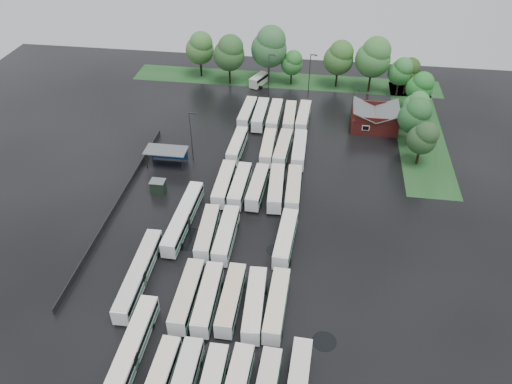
# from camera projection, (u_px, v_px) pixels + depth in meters

# --- Properties ---
(ground) EXTENTS (160.00, 160.00, 0.00)m
(ground) POSITION_uv_depth(u_px,v_px,m) (233.00, 248.00, 80.24)
(ground) COLOR black
(ground) RESTS_ON ground
(brick_building) EXTENTS (10.07, 8.60, 5.39)m
(brick_building) POSITION_uv_depth(u_px,v_px,m) (374.00, 120.00, 110.20)
(brick_building) COLOR maroon
(brick_building) RESTS_ON ground
(wash_shed) EXTENTS (8.20, 4.20, 3.58)m
(wash_shed) POSITION_uv_depth(u_px,v_px,m) (167.00, 151.00, 97.83)
(wash_shed) COLOR #2D2D30
(wash_shed) RESTS_ON ground
(utility_hut) EXTENTS (2.70, 2.20, 2.62)m
(utility_hut) POSITION_uv_depth(u_px,v_px,m) (158.00, 187.00, 91.26)
(utility_hut) COLOR black
(utility_hut) RESTS_ON ground
(grass_strip_north) EXTENTS (80.00, 10.00, 0.01)m
(grass_strip_north) POSITION_uv_depth(u_px,v_px,m) (285.00, 80.00, 131.27)
(grass_strip_north) COLOR #1A431A
(grass_strip_north) RESTS_ON ground
(grass_strip_east) EXTENTS (10.00, 50.00, 0.01)m
(grass_strip_east) POSITION_uv_depth(u_px,v_px,m) (419.00, 131.00, 110.20)
(grass_strip_east) COLOR #1A431A
(grass_strip_east) RESTS_ON ground
(west_fence) EXTENTS (0.10, 50.00, 1.20)m
(west_fence) POSITION_uv_depth(u_px,v_px,m) (118.00, 202.00, 88.75)
(west_fence) COLOR #2D2D30
(west_fence) RESTS_ON ground
(bus_r0c0) EXTENTS (2.61, 11.29, 3.13)m
(bus_r0c0) POSITION_uv_depth(u_px,v_px,m) (159.00, 381.00, 59.30)
(bus_r0c0) COLOR white
(bus_r0c0) RESTS_ON ground
(bus_r0c1) EXTENTS (2.49, 11.43, 3.18)m
(bus_r0c1) POSITION_uv_depth(u_px,v_px,m) (184.00, 384.00, 58.99)
(bus_r0c1) COLOR white
(bus_r0c1) RESTS_ON ground
(bus_r1c0) EXTENTS (2.60, 11.86, 3.30)m
(bus_r1c0) POSITION_uv_depth(u_px,v_px,m) (187.00, 295.00, 69.86)
(bus_r1c0) COLOR white
(bus_r1c0) RESTS_ON ground
(bus_r1c1) EXTENTS (2.73, 11.75, 3.26)m
(bus_r1c1) POSITION_uv_depth(u_px,v_px,m) (208.00, 298.00, 69.45)
(bus_r1c1) COLOR white
(bus_r1c1) RESTS_ON ground
(bus_r1c2) EXTENTS (2.51, 11.54, 3.21)m
(bus_r1c2) POSITION_uv_depth(u_px,v_px,m) (231.00, 299.00, 69.37)
(bus_r1c2) COLOR white
(bus_r1c2) RESTS_ON ground
(bus_r1c3) EXTENTS (3.02, 11.82, 3.26)m
(bus_r1c3) POSITION_uv_depth(u_px,v_px,m) (255.00, 304.00, 68.61)
(bus_r1c3) COLOR white
(bus_r1c3) RESTS_ON ground
(bus_r1c4) EXTENTS (2.71, 11.70, 3.24)m
(bus_r1c4) POSITION_uv_depth(u_px,v_px,m) (277.00, 305.00, 68.53)
(bus_r1c4) COLOR white
(bus_r1c4) RESTS_ON ground
(bus_r2c0) EXTENTS (2.99, 11.55, 3.19)m
(bus_r2c0) POSITION_uv_depth(u_px,v_px,m) (207.00, 232.00, 80.57)
(bus_r2c0) COLOR white
(bus_r2c0) RESTS_ON ground
(bus_r2c1) EXTENTS (2.63, 11.89, 3.30)m
(bus_r2c1) POSITION_uv_depth(u_px,v_px,m) (226.00, 235.00, 80.00)
(bus_r2c1) COLOR white
(bus_r2c1) RESTS_ON ground
(bus_r2c4) EXTENTS (3.11, 11.94, 3.29)m
(bus_r2c4) POSITION_uv_depth(u_px,v_px,m) (286.00, 238.00, 79.34)
(bus_r2c4) COLOR white
(bus_r2c4) RESTS_ON ground
(bus_r3c0) EXTENTS (2.56, 11.83, 3.29)m
(bus_r3c0) POSITION_uv_depth(u_px,v_px,m) (224.00, 184.00, 91.18)
(bus_r3c0) COLOR white
(bus_r3c0) RESTS_ON ground
(bus_r3c1) EXTENTS (2.67, 11.64, 3.23)m
(bus_r3c1) POSITION_uv_depth(u_px,v_px,m) (240.00, 186.00, 90.78)
(bus_r3c1) COLOR white
(bus_r3c1) RESTS_ON ground
(bus_r3c2) EXTENTS (2.94, 11.57, 3.19)m
(bus_r3c2) POSITION_uv_depth(u_px,v_px,m) (258.00, 187.00, 90.55)
(bus_r3c2) COLOR white
(bus_r3c2) RESTS_ON ground
(bus_r3c3) EXTENTS (3.10, 11.96, 3.30)m
(bus_r3c3) POSITION_uv_depth(u_px,v_px,m) (276.00, 188.00, 90.17)
(bus_r3c3) COLOR white
(bus_r3c3) RESTS_ON ground
(bus_r3c4) EXTENTS (2.78, 11.80, 3.27)m
(bus_r3c4) POSITION_uv_depth(u_px,v_px,m) (293.00, 189.00, 89.97)
(bus_r3c4) COLOR white
(bus_r3c4) RESTS_ON ground
(bus_r4c0) EXTENTS (2.73, 11.36, 3.14)m
(bus_r4c0) POSITION_uv_depth(u_px,v_px,m) (237.00, 145.00, 101.98)
(bus_r4c0) COLOR white
(bus_r4c0) RESTS_ON ground
(bus_r4c2) EXTENTS (2.62, 11.34, 3.15)m
(bus_r4c2) POSITION_uv_depth(u_px,v_px,m) (268.00, 147.00, 101.37)
(bus_r4c2) COLOR white
(bus_r4c2) RESTS_ON ground
(bus_r4c3) EXTENTS (3.04, 11.83, 3.26)m
(bus_r4c3) POSITION_uv_depth(u_px,v_px,m) (283.00, 148.00, 100.90)
(bus_r4c3) COLOR white
(bus_r4c3) RESTS_ON ground
(bus_r4c4) EXTENTS (2.62, 11.87, 3.30)m
(bus_r4c4) POSITION_uv_depth(u_px,v_px,m) (299.00, 150.00, 100.52)
(bus_r4c4) COLOR white
(bus_r4c4) RESTS_ON ground
(bus_r5c0) EXTENTS (2.93, 11.71, 3.23)m
(bus_r5c0) POSITION_uv_depth(u_px,v_px,m) (247.00, 113.00, 113.12)
(bus_r5c0) COLOR white
(bus_r5c0) RESTS_ON ground
(bus_r5c1) EXTENTS (2.63, 11.84, 3.29)m
(bus_r5c1) POSITION_uv_depth(u_px,v_px,m) (260.00, 115.00, 112.43)
(bus_r5c1) COLOR white
(bus_r5c1) RESTS_ON ground
(bus_r5c2) EXTENTS (2.64, 11.90, 3.31)m
(bus_r5c2) POSITION_uv_depth(u_px,v_px,m) (275.00, 116.00, 111.92)
(bus_r5c2) COLOR white
(bus_r5c2) RESTS_ON ground
(bus_r5c3) EXTENTS (2.62, 11.32, 3.14)m
(bus_r5c3) POSITION_uv_depth(u_px,v_px,m) (290.00, 117.00, 111.70)
(bus_r5c3) COLOR white
(bus_r5c3) RESTS_ON ground
(bus_r5c4) EXTENTS (2.89, 11.75, 3.25)m
(bus_r5c4) POSITION_uv_depth(u_px,v_px,m) (303.00, 117.00, 111.56)
(bus_r5c4) COLOR white
(bus_r5c4) RESTS_ON ground
(artic_bus_west_a) EXTENTS (2.49, 17.09, 3.17)m
(artic_bus_west_a) POSITION_uv_depth(u_px,v_px,m) (130.00, 355.00, 62.20)
(artic_bus_west_a) COLOR white
(artic_bus_west_a) RESTS_ON ground
(artic_bus_west_b) EXTENTS (2.99, 17.21, 3.18)m
(artic_bus_west_b) POSITION_uv_depth(u_px,v_px,m) (183.00, 217.00, 83.55)
(artic_bus_west_b) COLOR white
(artic_bus_west_b) RESTS_ON ground
(artic_bus_west_c) EXTENTS (2.70, 16.92, 3.13)m
(artic_bus_west_c) POSITION_uv_depth(u_px,v_px,m) (139.00, 274.00, 73.27)
(artic_bus_west_c) COLOR white
(artic_bus_west_c) RESTS_ON ground
(minibus) EXTENTS (4.42, 6.52, 2.68)m
(minibus) POSITION_uv_depth(u_px,v_px,m) (259.00, 80.00, 128.09)
(minibus) COLOR beige
(minibus) RESTS_ON ground
(tree_north_0) EXTENTS (7.34, 7.34, 12.16)m
(tree_north_0) POSITION_uv_depth(u_px,v_px,m) (200.00, 48.00, 128.80)
(tree_north_0) COLOR black
(tree_north_0) RESTS_ON ground
(tree_north_1) EXTENTS (7.88, 7.88, 13.05)m
(tree_north_1) POSITION_uv_depth(u_px,v_px,m) (230.00, 53.00, 124.65)
(tree_north_1) COLOR black
(tree_north_1) RESTS_ON ground
(tree_north_2) EXTENTS (9.05, 9.05, 14.99)m
(tree_north_2) POSITION_uv_depth(u_px,v_px,m) (270.00, 46.00, 124.61)
(tree_north_2) COLOR #2E2117
(tree_north_2) RESTS_ON ground
(tree_north_3) EXTENTS (5.48, 5.48, 9.08)m
(tree_north_3) POSITION_uv_depth(u_px,v_px,m) (292.00, 63.00, 126.05)
(tree_north_3) COLOR black
(tree_north_3) RESTS_ON ground
(tree_north_4) EXTENTS (7.45, 7.45, 12.33)m
(tree_north_4) POSITION_uv_depth(u_px,v_px,m) (339.00, 57.00, 123.36)
(tree_north_4) COLOR black
(tree_north_4) RESTS_ON ground
(tree_north_5) EXTENTS (8.56, 8.56, 14.18)m
(tree_north_5) POSITION_uv_depth(u_px,v_px,m) (374.00, 57.00, 120.55)
(tree_north_5) COLOR black
(tree_north_5) RESTS_ON ground
(tree_north_6) EXTENTS (5.78, 5.78, 9.58)m
(tree_north_6) POSITION_uv_depth(u_px,v_px,m) (409.00, 71.00, 121.06)
(tree_north_6) COLOR black
(tree_north_6) RESTS_ON ground
(tree_east_0) EXTENTS (5.80, 5.76, 9.55)m
(tree_east_0) POSITION_uv_depth(u_px,v_px,m) (423.00, 138.00, 95.86)
(tree_east_0) COLOR black
(tree_east_0) RESTS_ON ground
(tree_east_1) EXTENTS (6.60, 6.60, 10.93)m
(tree_east_1) POSITION_uv_depth(u_px,v_px,m) (416.00, 115.00, 101.15)
(tree_east_1) COLOR black
(tree_east_1) RESTS_ON ground
(tree_east_2) EXTENTS (5.53, 5.53, 9.16)m
(tree_east_2) POSITION_uv_depth(u_px,v_px,m) (417.00, 105.00, 107.25)
(tree_east_2) COLOR #342514
(tree_east_2) RESTS_ON ground
(tree_east_3) EXTENTS (6.07, 6.07, 10.05)m
(tree_east_3) POSITION_uv_depth(u_px,v_px,m) (421.00, 87.00, 113.34)
(tree_east_3) COLOR black
(tree_east_3) RESTS_ON ground
(tree_east_4) EXTENTS (5.96, 5.96, 9.87)m
(tree_east_4) POSITION_uv_depth(u_px,v_px,m) (401.00, 71.00, 120.49)
(tree_east_4) COLOR black
(tree_east_4) RESTS_ON ground
(lamp_post_ne) EXTENTS (1.50, 0.29, 9.76)m
(lamp_post_ne) POSITION_uv_depth(u_px,v_px,m) (353.00, 106.00, 107.26)
(lamp_post_ne) COLOR #2D2D30
(lamp_post_ne) RESTS_ON ground
(lamp_post_nw) EXTENTS (1.66, 0.32, 10.76)m
(lamp_post_nw) POSITION_uv_depth(u_px,v_px,m) (192.00, 133.00, 97.00)
(lamp_post_nw) COLOR #2D2D30
(lamp_post_nw) RESTS_ON ground
(lamp_post_back_w) EXTENTS (1.64, 0.32, 10.65)m
(lamp_post_back_w) POSITION_uv_depth(u_px,v_px,m) (269.00, 72.00, 120.45)
(lamp_post_back_w) COLOR #2D2D30
(lamp_post_back_w) RESTS_ON ground
(lamp_post_back_e) EXTENTS (1.69, 0.33, 10.96)m
(lamp_post_back_e) POSITION_uv_depth(u_px,v_px,m) (310.00, 73.00, 119.72)
(lamp_post_back_e) COLOR #2D2D30
(lamp_post_back_e) RESTS_ON ground
(puddle_0) EXTENTS (3.96, 3.96, 0.01)m
(puddle_0) POSITION_uv_depth(u_px,v_px,m) (196.00, 336.00, 66.53)
(puddle_0) COLOR black
(puddle_0) RESTS_ON ground
(puddle_1) EXTENTS (2.85, 2.85, 0.01)m
(puddle_1) POSITION_uv_depth(u_px,v_px,m) (270.00, 365.00, 63.01)
(puddle_1) COLOR black
(puddle_1) RESTS_ON ground
(puddle_2) EXTENTS (5.75, 5.75, 0.01)m
(puddle_2) POSITION_uv_depth(u_px,v_px,m) (189.00, 239.00, 81.84)
(puddle_2) COLOR black
(puddle_2) RESTS_ON ground
(puddle_3) EXTENTS (3.02, 3.02, 0.01)m
(puddle_3) POSITION_uv_depth(u_px,v_px,m) (276.00, 250.00, 79.75)
(puddle_3) COLOR black
(puddle_3) RESTS_ON ground
(puddle_4) EXTENTS (3.31, 3.31, 0.01)m
(puddle_4) POSITION_uv_depth(u_px,v_px,m) (324.00, 342.00, 65.84)
(puddle_4) COLOR black
(puddle_4) RESTS_ON ground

